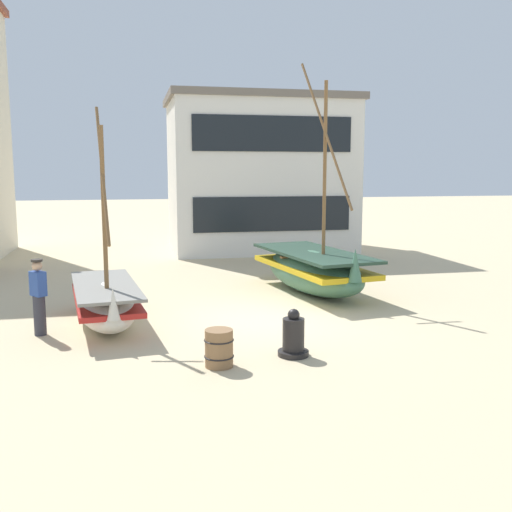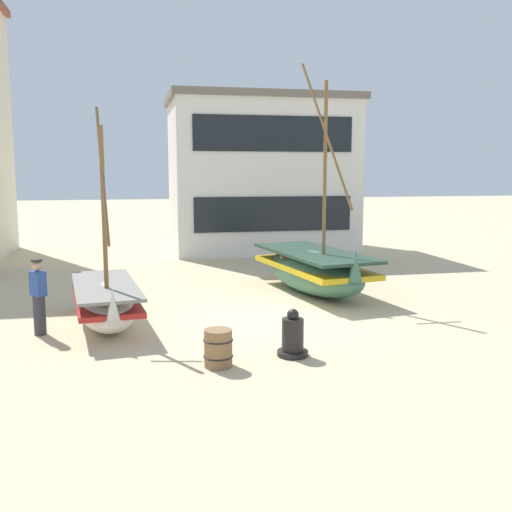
{
  "view_description": "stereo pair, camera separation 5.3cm",
  "coord_description": "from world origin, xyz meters",
  "px_view_note": "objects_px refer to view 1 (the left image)",
  "views": [
    {
      "loc": [
        -3.15,
        -13.55,
        3.6
      ],
      "look_at": [
        0.0,
        1.0,
        1.4
      ],
      "focal_mm": 41.01,
      "sensor_mm": 36.0,
      "label": 1
    },
    {
      "loc": [
        -3.1,
        -13.56,
        3.6
      ],
      "look_at": [
        0.0,
        1.0,
        1.4
      ],
      "focal_mm": 41.01,
      "sensor_mm": 36.0,
      "label": 2
    }
  ],
  "objects_px": {
    "fishing_boat_near_left": "(106,302)",
    "fisherman_by_hull": "(39,298)",
    "fishing_boat_centre_large": "(314,270)",
    "capstan_winch": "(293,337)",
    "harbor_building_main": "(259,174)",
    "wooden_barrel": "(219,348)"
  },
  "relations": [
    {
      "from": "fishing_boat_near_left",
      "to": "fisherman_by_hull",
      "type": "xyz_separation_m",
      "value": [
        -1.38,
        -0.61,
        0.29
      ]
    },
    {
      "from": "fishing_boat_near_left",
      "to": "fishing_boat_centre_large",
      "type": "distance_m",
      "value": 6.36
    },
    {
      "from": "fishing_boat_centre_large",
      "to": "fishing_boat_near_left",
      "type": "bearing_deg",
      "value": -157.42
    },
    {
      "from": "capstan_winch",
      "to": "fisherman_by_hull",
      "type": "bearing_deg",
      "value": 152.98
    },
    {
      "from": "fishing_boat_centre_large",
      "to": "capstan_winch",
      "type": "bearing_deg",
      "value": -111.48
    },
    {
      "from": "fishing_boat_centre_large",
      "to": "fisherman_by_hull",
      "type": "relative_size",
      "value": 3.98
    },
    {
      "from": "harbor_building_main",
      "to": "wooden_barrel",
      "type": "bearing_deg",
      "value": -105.14
    },
    {
      "from": "fishing_boat_near_left",
      "to": "wooden_barrel",
      "type": "relative_size",
      "value": 7.2
    },
    {
      "from": "fisherman_by_hull",
      "to": "capstan_winch",
      "type": "height_order",
      "value": "fisherman_by_hull"
    },
    {
      "from": "fishing_boat_centre_large",
      "to": "wooden_barrel",
      "type": "height_order",
      "value": "fishing_boat_centre_large"
    },
    {
      "from": "wooden_barrel",
      "to": "harbor_building_main",
      "type": "height_order",
      "value": "harbor_building_main"
    },
    {
      "from": "wooden_barrel",
      "to": "harbor_building_main",
      "type": "bearing_deg",
      "value": 74.86
    },
    {
      "from": "capstan_winch",
      "to": "harbor_building_main",
      "type": "xyz_separation_m",
      "value": [
        2.76,
        15.46,
        3.05
      ]
    },
    {
      "from": "fishing_boat_near_left",
      "to": "capstan_winch",
      "type": "relative_size",
      "value": 5.39
    },
    {
      "from": "fishing_boat_centre_large",
      "to": "harbor_building_main",
      "type": "relative_size",
      "value": 0.82
    },
    {
      "from": "fishing_boat_near_left",
      "to": "fisherman_by_hull",
      "type": "distance_m",
      "value": 1.54
    },
    {
      "from": "wooden_barrel",
      "to": "harbor_building_main",
      "type": "xyz_separation_m",
      "value": [
        4.27,
        15.78,
        3.07
      ]
    },
    {
      "from": "fisherman_by_hull",
      "to": "capstan_winch",
      "type": "relative_size",
      "value": 1.8
    },
    {
      "from": "capstan_winch",
      "to": "fishing_boat_near_left",
      "type": "bearing_deg",
      "value": 139.01
    },
    {
      "from": "fishing_boat_near_left",
      "to": "harbor_building_main",
      "type": "relative_size",
      "value": 0.61
    },
    {
      "from": "fisherman_by_hull",
      "to": "capstan_winch",
      "type": "bearing_deg",
      "value": -27.02
    },
    {
      "from": "harbor_building_main",
      "to": "fishing_boat_near_left",
      "type": "bearing_deg",
      "value": -117.59
    }
  ]
}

